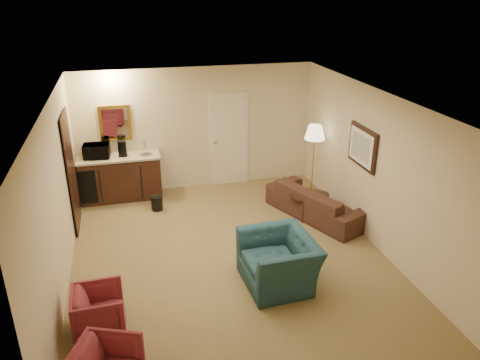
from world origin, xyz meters
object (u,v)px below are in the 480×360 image
object	(u,v)px
waste_bin	(157,203)
microwave	(96,149)
teal_armchair	(279,253)
rose_chair_near	(99,308)
wetbar_cabinet	(121,178)
coffee_maker	(122,149)
coffee_table	(309,206)
sofa	(317,197)
floor_lamp	(313,162)

from	to	relation	value
waste_bin	microwave	xyz separation A→B (m)	(-1.06, 0.77, 0.95)
teal_armchair	rose_chair_near	world-z (taller)	teal_armchair
wetbar_cabinet	teal_armchair	bearing A→B (deg)	-58.69
rose_chair_near	coffee_maker	distance (m)	4.15
teal_armchair	coffee_table	size ratio (longest dim) A/B	1.45
wetbar_cabinet	waste_bin	bearing A→B (deg)	-47.92
coffee_maker	wetbar_cabinet	bearing A→B (deg)	-170.85
sofa	coffee_maker	size ratio (longest dim) A/B	6.53
teal_armchair	waste_bin	world-z (taller)	teal_armchair
floor_lamp	microwave	size ratio (longest dim) A/B	3.07
sofa	microwave	distance (m)	4.45
sofa	coffee_maker	xyz separation A→B (m)	(-3.51, 1.77, 0.67)
wetbar_cabinet	sofa	bearing A→B (deg)	-25.92
coffee_maker	coffee_table	bearing A→B (deg)	-29.52
rose_chair_near	waste_bin	bearing A→B (deg)	-18.53
coffee_table	floor_lamp	distance (m)	1.09
floor_lamp	microwave	xyz separation A→B (m)	(-4.26, 0.92, 0.31)
floor_lamp	waste_bin	bearing A→B (deg)	177.29
wetbar_cabinet	microwave	bearing A→B (deg)	173.24
floor_lamp	coffee_maker	bearing A→B (deg)	166.71
sofa	coffee_table	bearing A→B (deg)	55.41
coffee_table	waste_bin	size ratio (longest dim) A/B	2.76
coffee_maker	floor_lamp	bearing A→B (deg)	-15.49
waste_bin	coffee_table	bearing A→B (deg)	-19.65
coffee_maker	microwave	bearing A→B (deg)	174.21
teal_armchair	floor_lamp	distance (m)	3.22
rose_chair_near	coffee_maker	bearing A→B (deg)	-7.90
wetbar_cabinet	coffee_table	world-z (taller)	wetbar_cabinet
waste_bin	coffee_maker	distance (m)	1.32
wetbar_cabinet	coffee_maker	world-z (taller)	coffee_maker
coffee_table	coffee_maker	bearing A→B (deg)	152.67
rose_chair_near	floor_lamp	world-z (taller)	floor_lamp
rose_chair_near	microwave	bearing A→B (deg)	-0.83
rose_chair_near	waste_bin	size ratio (longest dim) A/B	2.28
sofa	microwave	xyz separation A→B (m)	(-4.01, 1.80, 0.69)
floor_lamp	wetbar_cabinet	bearing A→B (deg)	167.25
waste_bin	teal_armchair	bearing A→B (deg)	-61.84
coffee_table	microwave	size ratio (longest dim) A/B	1.55
coffee_maker	teal_armchair	bearing A→B (deg)	-62.02
sofa	coffee_table	distance (m)	0.24
wetbar_cabinet	rose_chair_near	distance (m)	4.05
floor_lamp	rose_chair_near	bearing A→B (deg)	-143.04
floor_lamp	waste_bin	size ratio (longest dim) A/B	5.47
floor_lamp	waste_bin	world-z (taller)	floor_lamp
teal_armchair	coffee_table	bearing A→B (deg)	143.58
microwave	coffee_maker	world-z (taller)	microwave
rose_chair_near	coffee_table	size ratio (longest dim) A/B	0.83
rose_chair_near	coffee_maker	xyz separation A→B (m)	(0.44, 4.05, 0.75)
waste_bin	microwave	bearing A→B (deg)	144.15
teal_armchair	wetbar_cabinet	bearing A→B (deg)	-151.81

